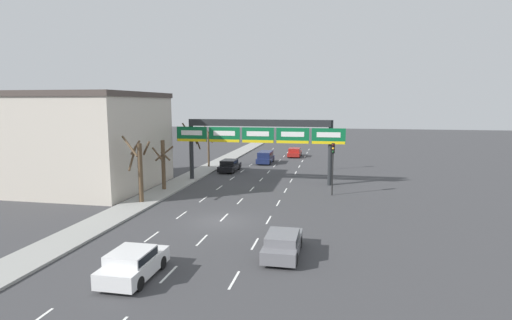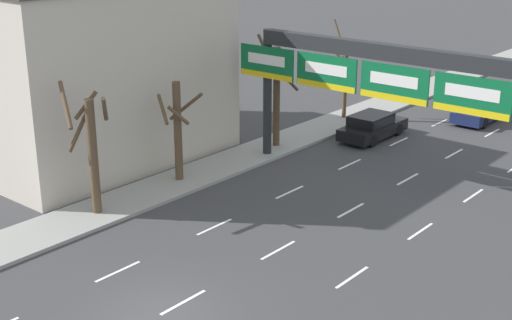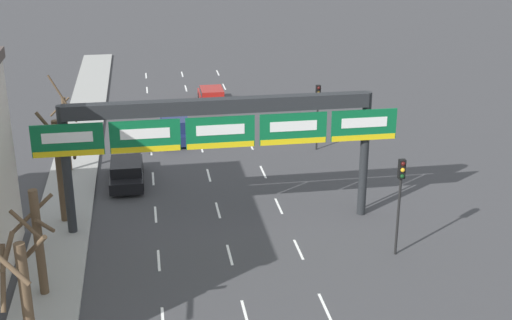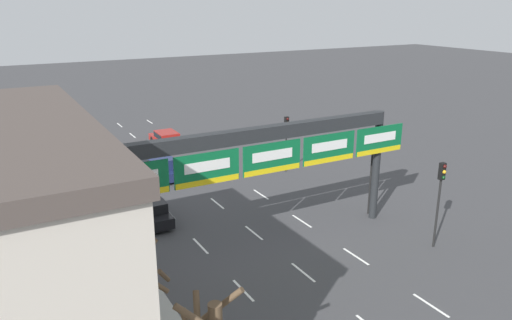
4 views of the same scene
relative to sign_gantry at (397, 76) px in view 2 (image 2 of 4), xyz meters
name	(u,v)px [view 2 (image 2 of 4)]	position (x,y,z in m)	size (l,w,h in m)	color
ground_plane	(161,315)	(0.00, -14.32, -5.31)	(220.00, 220.00, 0.00)	#3D3D3F
sidewalk_left	(19,242)	(-8.00, -14.32, -5.24)	(2.80, 110.00, 0.15)	#999993
lane_dashes	(381,194)	(0.00, -0.82, -5.31)	(6.72, 67.00, 0.01)	white
sign_gantry	(397,76)	(0.00, 0.00, 0.00)	(17.71, 0.70, 6.63)	#232628
building_near	(68,63)	(-16.09, -5.70, -0.63)	(12.82, 12.89, 9.36)	beige
suv_navy	(482,106)	(-1.61, 13.71, -4.39)	(1.91, 4.83, 1.66)	#19234C
car_black	(372,125)	(-4.80, 6.23, -4.54)	(1.91, 4.72, 1.44)	black
tree_bare_closest	(91,146)	(-7.98, -10.64, -2.27)	(2.27, 2.29, 5.54)	brown
tree_bare_second	(345,75)	(-8.22, 8.50, -2.51)	(1.66, 1.68, 6.01)	brown
tree_bare_third	(277,91)	(-7.84, 1.39, -2.16)	(1.81, 1.79, 6.03)	brown
tree_bare_furthest	(178,127)	(-8.15, -5.59, -2.64)	(1.85, 2.15, 4.69)	brown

